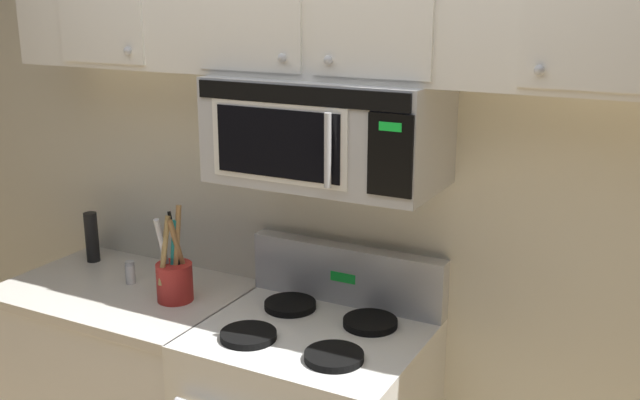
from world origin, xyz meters
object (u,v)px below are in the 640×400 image
over_range_microwave (327,131)px  pepper_mill (92,237)px  salt_shaker (130,272)px  utensil_crock_red (174,276)px

over_range_microwave → pepper_mill: over_range_microwave is taller
pepper_mill → over_range_microwave: bearing=-2.6°
salt_shaker → pepper_mill: (-0.31, 0.12, 0.06)m
salt_shaker → pepper_mill: pepper_mill is taller
utensil_crock_red → salt_shaker: bearing=169.1°
utensil_crock_red → over_range_microwave: bearing=11.5°
over_range_microwave → utensil_crock_red: bearing=-168.5°
salt_shaker → pepper_mill: 0.34m
over_range_microwave → pepper_mill: 1.29m
utensil_crock_red → pepper_mill: size_ratio=1.70×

